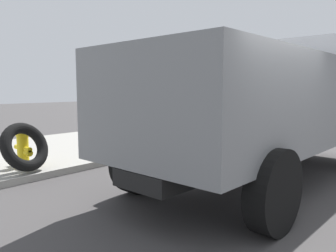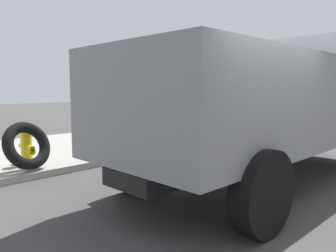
% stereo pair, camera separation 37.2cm
% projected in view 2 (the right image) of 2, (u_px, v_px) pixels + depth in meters
% --- Properties ---
extents(ground_plane, '(80.00, 80.00, 0.00)m').
position_uv_depth(ground_plane, '(236.00, 217.00, 4.75)').
color(ground_plane, '#423F3F').
extents(sidewalk_curb, '(36.00, 5.00, 0.15)m').
position_uv_depth(sidewalk_curb, '(33.00, 153.00, 9.18)').
color(sidewalk_curb, '#99968E').
rests_on(sidewalk_curb, ground).
extents(fire_hydrant, '(0.27, 0.62, 0.85)m').
position_uv_depth(fire_hydrant, '(27.00, 145.00, 7.35)').
color(fire_hydrant, yellow).
rests_on(fire_hydrant, sidewalk_curb).
extents(loose_tire, '(1.13, 0.80, 1.03)m').
position_uv_depth(loose_tire, '(27.00, 146.00, 6.84)').
color(loose_tire, black).
rests_on(loose_tire, sidewalk_curb).
extents(stop_sign, '(0.76, 0.08, 2.14)m').
position_uv_depth(stop_sign, '(139.00, 96.00, 9.04)').
color(stop_sign, gray).
rests_on(stop_sign, sidewalk_curb).
extents(dump_truck_gray, '(7.09, 3.02, 3.00)m').
position_uv_depth(dump_truck_gray, '(272.00, 100.00, 6.59)').
color(dump_truck_gray, slate).
rests_on(dump_truck_gray, ground).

